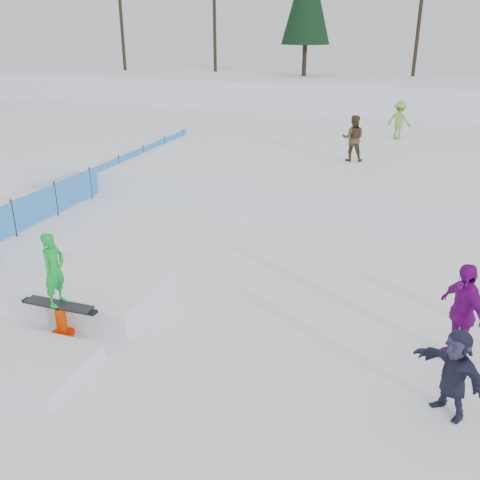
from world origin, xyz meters
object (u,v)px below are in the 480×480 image
(spectator_dark, at_px, (454,373))
(jib_rail_feature, at_px, (79,307))
(spectator_purple, at_px, (461,312))
(walker_ygreen, at_px, (399,120))
(walker_olive, at_px, (353,138))
(safety_fence, at_px, (91,183))

(spectator_dark, distance_m, jib_rail_feature, 7.04)
(spectator_purple, bearing_deg, jib_rail_feature, -116.31)
(walker_ygreen, height_order, jib_rail_feature, walker_ygreen)
(jib_rail_feature, bearing_deg, walker_olive, 73.36)
(walker_olive, relative_size, walker_ygreen, 1.02)
(spectator_dark, height_order, jib_rail_feature, jib_rail_feature)
(walker_ygreen, distance_m, jib_rail_feature, 18.01)
(safety_fence, distance_m, walker_ygreen, 13.87)
(safety_fence, distance_m, spectator_purple, 13.13)
(spectator_dark, bearing_deg, walker_olive, 146.99)
(walker_olive, height_order, jib_rail_feature, walker_olive)
(safety_fence, bearing_deg, spectator_dark, -34.01)
(spectator_purple, bearing_deg, walker_ygreen, 152.33)
(safety_fence, relative_size, walker_ygreen, 9.55)
(safety_fence, xyz_separation_m, jib_rail_feature, (4.47, -7.21, -0.25))
(spectator_purple, bearing_deg, safety_fence, -152.80)
(walker_olive, relative_size, jib_rail_feature, 0.39)
(walker_olive, height_order, walker_ygreen, walker_olive)
(walker_ygreen, bearing_deg, spectator_purple, 117.60)
(walker_olive, bearing_deg, walker_ygreen, -113.06)
(jib_rail_feature, bearing_deg, spectator_dark, -4.31)
(safety_fence, xyz_separation_m, walker_ygreen, (9.53, 10.02, 1.09))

